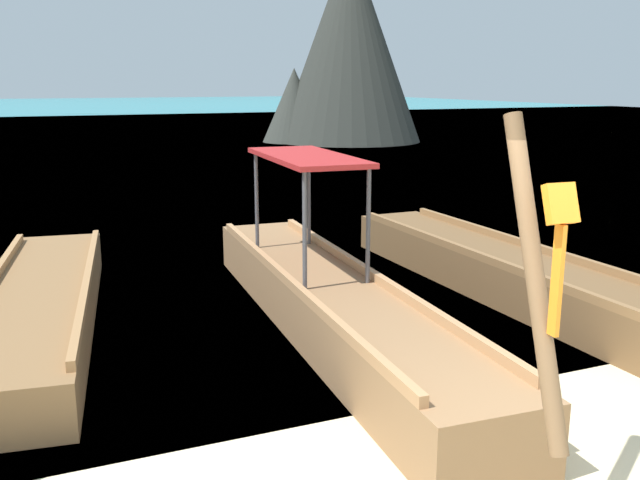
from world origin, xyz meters
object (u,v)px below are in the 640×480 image
at_px(longtail_boat_violet_ribbon, 503,272).
at_px(karst_rock, 346,46).
at_px(longtail_boat_orange_ribbon, 331,303).
at_px(longtail_boat_blue_ribbon, 40,308).

relative_size(longtail_boat_violet_ribbon, karst_rock, 0.74).
height_order(longtail_boat_violet_ribbon, karst_rock, karst_rock).
height_order(longtail_boat_orange_ribbon, longtail_boat_violet_ribbon, longtail_boat_orange_ribbon).
xyz_separation_m(longtail_boat_blue_ribbon, longtail_boat_violet_ribbon, (5.92, -0.84, 0.01)).
height_order(longtail_boat_blue_ribbon, longtail_boat_orange_ribbon, longtail_boat_blue_ribbon).
relative_size(longtail_boat_orange_ribbon, karst_rock, 0.82).
relative_size(longtail_boat_blue_ribbon, longtail_boat_orange_ribbon, 0.84).
bearing_deg(longtail_boat_blue_ribbon, longtail_boat_violet_ribbon, -8.12).
bearing_deg(longtail_boat_orange_ribbon, longtail_boat_violet_ribbon, 10.98).
distance_m(longtail_boat_blue_ribbon, longtail_boat_orange_ribbon, 3.40).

